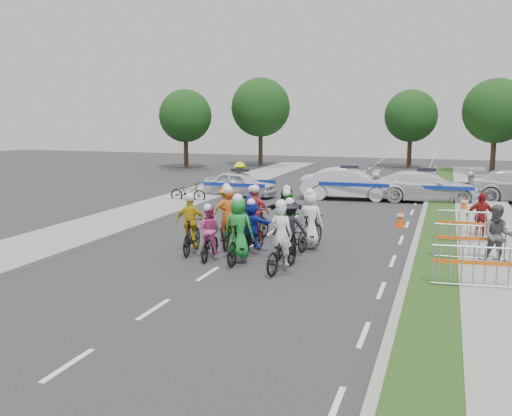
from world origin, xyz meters
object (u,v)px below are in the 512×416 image
(rider_2, at_px, (209,238))
(tree_0, at_px, (185,116))
(barrier_0, at_px, (473,269))
(spectator_2, at_px, (480,217))
(rider_8, at_px, (287,224))
(rider_5, at_px, (252,230))
(police_car_2, at_px, (426,186))
(rider_12, at_px, (253,217))
(marshal_hiviz, at_px, (240,179))
(tree_3, at_px, (261,107))
(tree_1, at_px, (496,111))
(cone_0, at_px, (400,218))
(rider_11, at_px, (287,215))
(barrier_1, at_px, (470,244))
(police_car_1, at_px, (349,184))
(rider_0, at_px, (282,247))
(parked_bike, at_px, (188,192))
(rider_7, at_px, (310,226))
(tree_4, at_px, (411,116))
(rider_3, at_px, (191,230))
(police_car_0, at_px, (240,184))
(rider_10, at_px, (227,216))
(rider_6, at_px, (229,227))
(barrier_2, at_px, (467,228))
(spectator_1, at_px, (498,236))
(cone_1, at_px, (464,204))
(rider_9, at_px, (256,220))
(rider_4, at_px, (290,235))
(rider_1, at_px, (239,236))

(rider_2, xyz_separation_m, tree_0, (-13.38, 26.46, 3.56))
(barrier_0, bearing_deg, tree_0, 127.13)
(spectator_2, bearing_deg, rider_8, -164.20)
(rider_5, bearing_deg, police_car_2, -102.67)
(rider_8, relative_size, spectator_2, 1.14)
(rider_2, distance_m, rider_12, 3.98)
(barrier_0, height_order, tree_0, tree_0)
(police_car_2, xyz_separation_m, marshal_hiviz, (-9.47, -0.95, 0.14))
(tree_0, xyz_separation_m, tree_3, (5.00, 4.00, 0.70))
(tree_1, bearing_deg, cone_0, -102.13)
(cone_0, bearing_deg, rider_11, -137.99)
(barrier_1, bearing_deg, rider_8, 175.05)
(police_car_1, xyz_separation_m, barrier_1, (5.42, -11.58, -0.23))
(rider_0, relative_size, parked_bike, 1.09)
(rider_7, bearing_deg, tree_4, -81.64)
(rider_3, height_order, police_car_0, rider_3)
(rider_12, bearing_deg, rider_10, 43.51)
(tree_1, bearing_deg, rider_0, -103.95)
(rider_12, distance_m, spectator_2, 7.87)
(rider_6, height_order, barrier_2, rider_6)
(rider_0, bearing_deg, tree_0, -52.42)
(barrier_2, bearing_deg, spectator_1, -74.78)
(rider_6, xyz_separation_m, police_car_0, (-3.68, 11.01, 0.00))
(cone_1, bearing_deg, rider_3, -126.62)
(police_car_1, relative_size, tree_3, 0.65)
(police_car_2, xyz_separation_m, parked_bike, (-11.11, -3.90, -0.27))
(rider_9, distance_m, parked_bike, 9.51)
(rider_0, distance_m, barrier_2, 7.04)
(rider_2, height_order, police_car_1, rider_2)
(barrier_0, relative_size, tree_1, 0.29)
(rider_0, bearing_deg, rider_9, -53.38)
(rider_4, bearing_deg, marshal_hiviz, -71.01)
(rider_10, height_order, barrier_0, rider_10)
(rider_1, distance_m, rider_8, 2.72)
(marshal_hiviz, bearing_deg, tree_3, -57.63)
(rider_1, xyz_separation_m, rider_2, (-1.00, 0.15, -0.16))
(police_car_1, distance_m, spectator_1, 13.25)
(cone_0, bearing_deg, rider_9, -136.82)
(rider_10, relative_size, tree_1, 0.28)
(rider_7, height_order, cone_1, rider_7)
(rider_9, xyz_separation_m, rider_10, (-1.24, 0.52, -0.01))
(police_car_2, relative_size, tree_4, 0.83)
(rider_4, bearing_deg, cone_0, -121.44)
(barrier_1, bearing_deg, police_car_2, 97.96)
(barrier_1, bearing_deg, police_car_0, 135.82)
(police_car_0, bearing_deg, tree_4, -14.25)
(rider_8, height_order, tree_3, tree_3)
(spectator_2, bearing_deg, rider_0, -141.56)
(rider_8, bearing_deg, rider_1, 72.59)
(rider_2, distance_m, barrier_0, 7.37)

